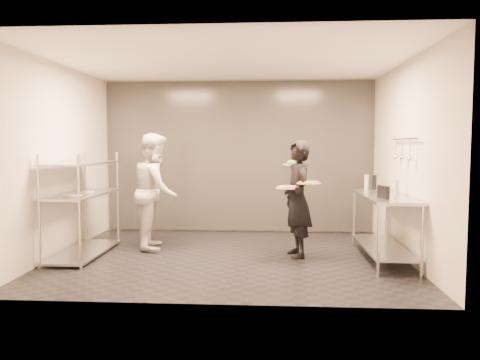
# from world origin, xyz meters

# --- Properties ---
(room_shell) EXTENTS (5.00, 4.00, 2.80)m
(room_shell) POSITION_xyz_m (0.00, 1.18, 1.40)
(room_shell) COLOR black
(room_shell) RESTS_ON ground
(pass_rack) EXTENTS (0.60, 1.60, 1.50)m
(pass_rack) POSITION_xyz_m (-2.15, -0.00, 0.77)
(pass_rack) COLOR #B9BBC1
(pass_rack) RESTS_ON ground
(prep_counter) EXTENTS (0.60, 1.80, 0.92)m
(prep_counter) POSITION_xyz_m (2.18, 0.00, 0.63)
(prep_counter) COLOR #B9BBC1
(prep_counter) RESTS_ON ground
(utensil_rail) EXTENTS (0.07, 1.20, 0.31)m
(utensil_rail) POSITION_xyz_m (2.43, -0.00, 1.55)
(utensil_rail) COLOR #B9BBC1
(utensil_rail) RESTS_ON room_shell
(waiter) EXTENTS (0.54, 0.69, 1.68)m
(waiter) POSITION_xyz_m (0.98, 0.11, 0.84)
(waiter) COLOR black
(waiter) RESTS_ON ground
(chef) EXTENTS (0.80, 0.96, 1.79)m
(chef) POSITION_xyz_m (-1.20, 0.55, 0.90)
(chef) COLOR beige
(chef) RESTS_ON ground
(pizza_plate_near) EXTENTS (0.31, 0.31, 0.05)m
(pizza_plate_near) POSITION_xyz_m (0.82, -0.13, 1.03)
(pizza_plate_near) COLOR silver
(pizza_plate_near) RESTS_ON waiter
(pizza_plate_far) EXTENTS (0.33, 0.33, 0.05)m
(pizza_plate_far) POSITION_xyz_m (1.12, -0.08, 1.09)
(pizza_plate_far) COLOR silver
(pizza_plate_far) RESTS_ON waiter
(salad_plate) EXTENTS (0.27, 0.27, 0.07)m
(salad_plate) POSITION_xyz_m (0.90, 0.43, 1.34)
(salad_plate) COLOR silver
(salad_plate) RESTS_ON waiter
(pos_monitor) EXTENTS (0.11, 0.24, 0.17)m
(pos_monitor) POSITION_xyz_m (2.06, -0.45, 1.00)
(pos_monitor) COLOR black
(pos_monitor) RESTS_ON prep_counter
(bottle_green) EXTENTS (0.06, 0.06, 0.23)m
(bottle_green) POSITION_xyz_m (2.09, 0.79, 1.03)
(bottle_green) COLOR gray
(bottle_green) RESTS_ON prep_counter
(bottle_clear) EXTENTS (0.06, 0.06, 0.21)m
(bottle_clear) POSITION_xyz_m (2.35, 0.01, 1.02)
(bottle_clear) COLOR gray
(bottle_clear) RESTS_ON prep_counter
(bottle_dark) EXTENTS (0.07, 0.07, 0.22)m
(bottle_dark) POSITION_xyz_m (2.22, 0.80, 1.03)
(bottle_dark) COLOR black
(bottle_dark) RESTS_ON prep_counter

